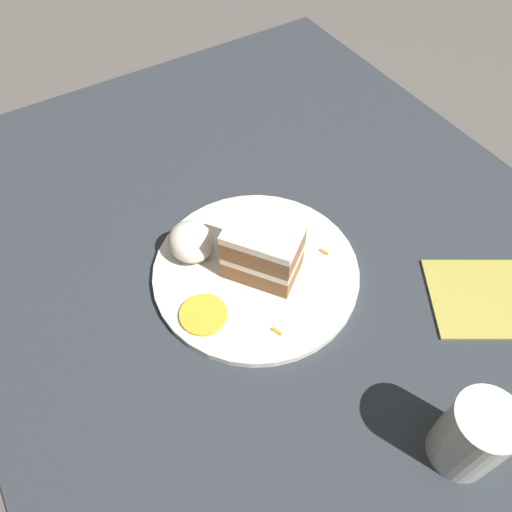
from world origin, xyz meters
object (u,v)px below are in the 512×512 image
at_px(plate, 256,271).
at_px(orange_garnish, 203,315).
at_px(cake_slice, 263,251).
at_px(drinking_glass, 470,438).
at_px(cream_dollop, 191,242).

height_order(plate, orange_garnish, orange_garnish).
distance_m(plate, orange_garnish, 0.10).
bearing_deg(orange_garnish, plate, 106.08).
relative_size(plate, cake_slice, 2.46).
bearing_deg(orange_garnish, drinking_glass, 28.44).
relative_size(cake_slice, drinking_glass, 1.12).
xyz_separation_m(orange_garnish, drinking_glass, (0.29, 0.16, 0.03)).
relative_size(orange_garnish, drinking_glass, 0.60).
height_order(cake_slice, cream_dollop, cake_slice).
bearing_deg(plate, drinking_glass, 10.92).
bearing_deg(orange_garnish, cake_slice, 102.01).
xyz_separation_m(plate, drinking_glass, (0.32, 0.06, 0.04)).
height_order(cake_slice, drinking_glass, drinking_glass).
height_order(orange_garnish, drinking_glass, drinking_glass).
xyz_separation_m(cake_slice, cream_dollop, (-0.08, -0.07, -0.02)).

